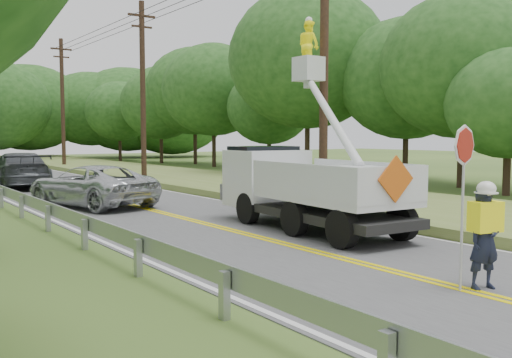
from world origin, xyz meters
TOP-DOWN VIEW (x-y plane):
  - ground at (0.00, 0.00)m, footprint 140.00×140.00m
  - road at (0.00, 14.00)m, footprint 7.20×96.00m
  - guardrail at (-4.02, 14.91)m, footprint 0.18×48.00m
  - utility_poles at (5.00, 17.02)m, footprint 1.60×43.30m
  - tall_grass_verge at (7.10, 14.00)m, footprint 7.00×96.00m
  - treeline_right at (15.65, 25.64)m, footprint 11.62×53.91m
  - flagger at (0.29, -0.23)m, footprint 1.11×0.54m
  - bucket_truck at (2.11, 7.03)m, footprint 4.19×6.79m
  - suv_silver at (-1.31, 14.57)m, footprint 3.88×5.88m
  - suv_darkgrey at (-1.71, 23.86)m, footprint 2.95×6.14m
  - yard_sign at (5.86, 7.56)m, footprint 0.46×0.19m

SIDE VIEW (x-z plane):
  - ground at x=0.00m, z-range 0.00..0.00m
  - road at x=0.00m, z-range 0.00..0.02m
  - tall_grass_verge at x=7.10m, z-range 0.00..0.30m
  - yard_sign at x=5.86m, z-range 0.15..0.84m
  - guardrail at x=-4.02m, z-range 0.17..0.94m
  - suv_silver at x=-1.31m, z-range 0.02..1.52m
  - suv_darkgrey at x=-1.71m, z-range 0.02..1.75m
  - flagger at x=0.29m, z-range -0.38..2.39m
  - bucket_truck at x=2.11m, z-range -1.71..4.70m
  - utility_poles at x=5.00m, z-range 0.27..10.27m
  - treeline_right at x=15.65m, z-range 0.15..11.96m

